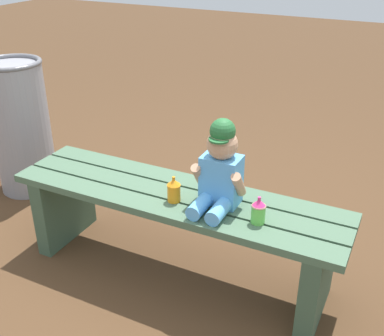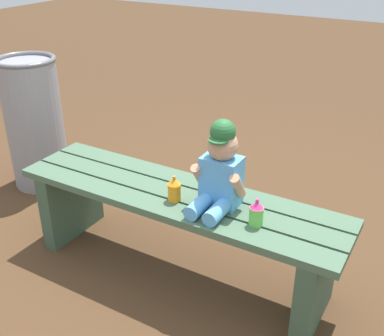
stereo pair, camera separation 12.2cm
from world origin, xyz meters
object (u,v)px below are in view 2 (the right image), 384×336
object	(u,v)px
park_bench	(177,219)
child_figure	(220,170)
sippy_cup_right	(256,213)
trash_bin	(35,123)
sippy_cup_left	(174,189)

from	to	relation	value
park_bench	child_figure	size ratio (longest dim) A/B	4.04
child_figure	sippy_cup_right	size ratio (longest dim) A/B	3.26
trash_bin	sippy_cup_right	bearing A→B (deg)	-13.39
park_bench	child_figure	distance (m)	0.39
park_bench	sippy_cup_left	bearing A→B (deg)	-67.55
child_figure	sippy_cup_left	size ratio (longest dim) A/B	3.26
park_bench	sippy_cup_right	bearing A→B (deg)	-8.71
sippy_cup_left	sippy_cup_right	bearing A→B (deg)	0.00
child_figure	sippy_cup_right	xyz separation A→B (m)	(0.21, -0.07, -0.12)
child_figure	sippy_cup_right	bearing A→B (deg)	-17.46
sippy_cup_right	child_figure	bearing A→B (deg)	162.54
park_bench	sippy_cup_right	size ratio (longest dim) A/B	13.20
child_figure	sippy_cup_left	distance (m)	0.24
sippy_cup_right	trash_bin	size ratio (longest dim) A/B	0.14
park_bench	sippy_cup_left	world-z (taller)	sippy_cup_left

